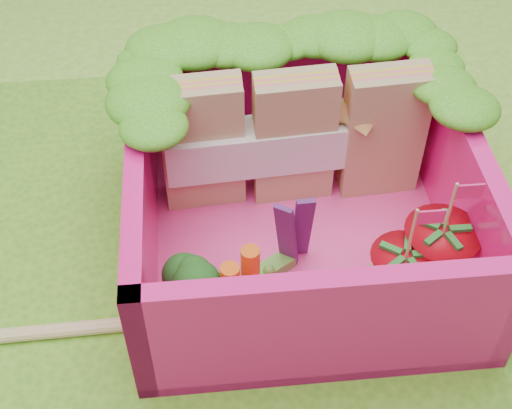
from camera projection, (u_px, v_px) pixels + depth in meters
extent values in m
plane|color=#7AB533|center=(213.00, 264.00, 2.91)|extent=(14.00, 14.00, 0.00)
cube|color=#58A625|center=(213.00, 261.00, 2.90)|extent=(2.60, 2.60, 0.03)
cube|color=#FF4198|center=(300.00, 239.00, 2.93)|extent=(1.30, 1.30, 0.05)
cube|color=#FF1580|center=(283.00, 99.00, 3.18)|extent=(1.30, 0.07, 0.55)
cube|color=#FF1580|center=(329.00, 330.00, 2.33)|extent=(1.30, 0.07, 0.55)
cube|color=#FF1580|center=(143.00, 208.00, 2.71)|extent=(0.07, 1.30, 0.55)
cube|color=#FF1580|center=(458.00, 186.00, 2.79)|extent=(0.07, 1.30, 0.55)
ellipsoid|color=#2C8E19|center=(164.00, 46.00, 2.88)|extent=(0.30, 0.30, 0.11)
ellipsoid|color=#2C8E19|center=(195.00, 44.00, 2.89)|extent=(0.30, 0.30, 0.11)
ellipsoid|color=#2C8E19|center=(226.00, 43.00, 2.90)|extent=(0.30, 0.30, 0.11)
ellipsoid|color=#2C8E19|center=(256.00, 41.00, 2.91)|extent=(0.30, 0.30, 0.11)
ellipsoid|color=#2C8E19|center=(287.00, 40.00, 2.91)|extent=(0.30, 0.30, 0.11)
ellipsoid|color=#2C8E19|center=(317.00, 38.00, 2.92)|extent=(0.30, 0.30, 0.11)
ellipsoid|color=#2C8E19|center=(347.00, 36.00, 2.93)|extent=(0.30, 0.30, 0.11)
ellipsoid|color=#2C8E19|center=(377.00, 35.00, 2.94)|extent=(0.30, 0.30, 0.11)
ellipsoid|color=#2C8E19|center=(406.00, 33.00, 2.95)|extent=(0.30, 0.30, 0.11)
ellipsoid|color=#2C8E19|center=(142.00, 123.00, 2.54)|extent=(0.27, 0.27, 0.10)
ellipsoid|color=#2C8E19|center=(143.00, 99.00, 2.64)|extent=(0.27, 0.27, 0.10)
ellipsoid|color=#2C8E19|center=(143.00, 76.00, 2.74)|extent=(0.27, 0.27, 0.10)
ellipsoid|color=#2C8E19|center=(144.00, 56.00, 2.83)|extent=(0.27, 0.27, 0.10)
ellipsoid|color=#2C8E19|center=(459.00, 104.00, 2.62)|extent=(0.27, 0.27, 0.10)
ellipsoid|color=#2C8E19|center=(448.00, 81.00, 2.72)|extent=(0.27, 0.27, 0.10)
ellipsoid|color=#2C8E19|center=(438.00, 60.00, 2.81)|extent=(0.27, 0.27, 0.10)
ellipsoid|color=#2C8E19|center=(429.00, 40.00, 2.91)|extent=(0.27, 0.27, 0.10)
cube|color=tan|center=(203.00, 143.00, 2.87)|extent=(0.34, 0.17, 0.58)
cube|color=tan|center=(294.00, 137.00, 2.90)|extent=(0.34, 0.17, 0.58)
cube|color=tan|center=(383.00, 131.00, 2.92)|extent=(0.34, 0.17, 0.58)
cube|color=white|center=(294.00, 143.00, 2.92)|extent=(1.06, 0.24, 0.20)
cylinder|color=#67A650|center=(193.00, 299.00, 2.60)|extent=(0.12, 0.12, 0.14)
ellipsoid|color=#134719|center=(190.00, 277.00, 2.51)|extent=(0.30, 0.30, 0.12)
cylinder|color=orange|center=(231.00, 294.00, 2.53)|extent=(0.07, 0.07, 0.29)
cylinder|color=orange|center=(250.00, 275.00, 2.60)|extent=(0.07, 0.07, 0.27)
cube|color=#461855|center=(286.00, 235.00, 2.66)|extent=(0.07, 0.05, 0.38)
cube|color=#461855|center=(302.00, 228.00, 2.69)|extent=(0.07, 0.02, 0.38)
cone|color=#BA0B24|center=(401.00, 279.00, 2.60)|extent=(0.25, 0.25, 0.25)
cylinder|color=tan|center=(412.00, 234.00, 2.42)|extent=(0.01, 0.01, 0.24)
cube|color=#FD2A7D|center=(430.00, 217.00, 2.36)|extent=(0.10, 0.01, 0.06)
cone|color=#BA0B24|center=(436.00, 257.00, 2.65)|extent=(0.28, 0.28, 0.28)
cylinder|color=tan|center=(450.00, 208.00, 2.46)|extent=(0.01, 0.01, 0.24)
cube|color=#FD2A7D|center=(469.00, 191.00, 2.41)|extent=(0.10, 0.01, 0.06)
cube|color=#56B137|center=(426.00, 237.00, 2.87)|extent=(0.28, 0.27, 0.05)
cube|color=#56B137|center=(439.00, 274.00, 2.74)|extent=(0.30, 0.24, 0.05)
cube|color=#56B137|center=(352.00, 295.00, 2.67)|extent=(0.29, 0.25, 0.05)
cube|color=#56B137|center=(258.00, 277.00, 2.73)|extent=(0.31, 0.23, 0.05)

